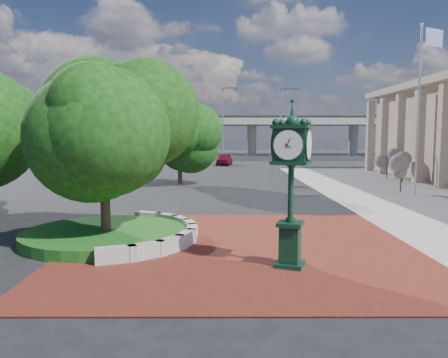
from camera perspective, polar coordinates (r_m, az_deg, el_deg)
ground at (r=16.49m, az=2.08°, el=-8.00°), size 200.00×200.00×0.00m
plaza at (r=15.52m, az=2.22°, el=-8.81°), size 12.00×12.00×0.04m
planter_wall at (r=16.55m, az=-7.40°, el=-7.04°), size 2.96×6.77×0.54m
grass_bed at (r=17.01m, az=-15.14°, el=-7.08°), size 6.10×6.10×0.40m
overpass at (r=86.05m, az=0.16°, el=7.48°), size 90.00×12.00×7.50m
tree_planter at (r=16.60m, az=-15.46°, el=4.87°), size 5.20×5.20×6.33m
tree_street at (r=34.18m, az=-5.80°, el=4.57°), size 4.40×4.40×5.45m
post_clock at (r=12.86m, az=8.75°, el=0.15°), size 1.25×1.25×4.88m
parked_car at (r=57.43m, az=0.04°, el=2.57°), size 2.43×4.64×1.51m
flagpole_b at (r=30.39m, az=24.04°, el=8.34°), size 1.61×0.74×10.85m
street_lamp_near at (r=45.32m, az=7.64°, el=7.15°), size 1.85×0.90×8.66m
street_lamp_far at (r=57.70m, az=0.05°, el=7.73°), size 2.20×0.91×10.11m
shrub_near at (r=32.34m, az=22.14°, el=1.19°), size 1.20×1.20×2.20m
shrub_mid at (r=39.20m, az=22.31°, el=1.91°), size 1.20×1.20×2.20m
shrub_far at (r=42.14m, az=20.56°, el=2.21°), size 1.20×1.20×2.20m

